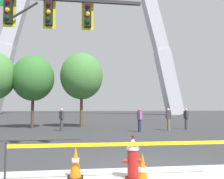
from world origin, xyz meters
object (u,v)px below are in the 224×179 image
(traffic_cone_by_hydrant, at_px, (143,172))
(pedestrian_walking_left, at_px, (186,119))
(traffic_cone_mid_sidewalk, at_px, (76,162))
(pedestrian_standing_center, at_px, (62,119))
(traffic_signal_gantry, at_px, (18,33))
(monument_arch, at_px, (88,14))
(pedestrian_near_trees, at_px, (168,119))
(pedestrian_walking_right, at_px, (139,120))
(fire_hydrant, at_px, (133,159))

(traffic_cone_by_hydrant, height_order, pedestrian_walking_left, pedestrian_walking_left)
(traffic_cone_by_hydrant, xyz_separation_m, traffic_cone_mid_sidewalk, (-1.34, 1.04, 0.00))
(traffic_cone_mid_sidewalk, distance_m, pedestrian_standing_center, 11.75)
(traffic_cone_by_hydrant, relative_size, pedestrian_walking_left, 0.46)
(traffic_signal_gantry, bearing_deg, traffic_cone_mid_sidewalk, -54.22)
(monument_arch, distance_m, pedestrian_walking_left, 43.92)
(pedestrian_walking_left, distance_m, pedestrian_near_trees, 1.76)
(traffic_cone_mid_sidewalk, bearing_deg, pedestrian_walking_right, 68.34)
(traffic_signal_gantry, bearing_deg, traffic_cone_by_hydrant, -49.04)
(traffic_cone_by_hydrant, distance_m, traffic_signal_gantry, 6.56)
(traffic_cone_by_hydrant, xyz_separation_m, pedestrian_standing_center, (-2.52, 12.72, 0.46))
(traffic_cone_mid_sidewalk, distance_m, monument_arch, 54.02)
(pedestrian_standing_center, xyz_separation_m, pedestrian_near_trees, (7.61, -0.66, 0.00))
(traffic_cone_mid_sidewalk, xyz_separation_m, monument_arch, (1.71, 48.90, 22.88))
(monument_arch, relative_size, pedestrian_walking_right, 34.09)
(fire_hydrant, distance_m, pedestrian_standing_center, 12.21)
(fire_hydrant, distance_m, traffic_signal_gantry, 6.03)
(pedestrian_walking_left, bearing_deg, pedestrian_near_trees, -158.06)
(monument_arch, bearing_deg, pedestrian_near_trees, -82.92)
(traffic_cone_by_hydrant, height_order, traffic_cone_mid_sidewalk, same)
(traffic_cone_mid_sidewalk, relative_size, pedestrian_standing_center, 0.46)
(fire_hydrant, bearing_deg, pedestrian_standing_center, 101.82)
(pedestrian_walking_right, bearing_deg, pedestrian_walking_left, 18.39)
(pedestrian_walking_left, xyz_separation_m, pedestrian_walking_right, (-3.93, -1.31, 0.00))
(traffic_cone_by_hydrant, relative_size, pedestrian_standing_center, 0.46)
(traffic_cone_mid_sidewalk, xyz_separation_m, pedestrian_standing_center, (-1.19, 11.68, 0.46))
(pedestrian_standing_center, bearing_deg, pedestrian_walking_right, -13.87)
(fire_hydrant, distance_m, monument_arch, 54.19)
(pedestrian_standing_center, height_order, pedestrian_walking_right, same)
(traffic_cone_by_hydrant, relative_size, pedestrian_walking_right, 0.46)
(traffic_cone_by_hydrant, distance_m, traffic_cone_mid_sidewalk, 1.70)
(monument_arch, height_order, pedestrian_walking_left, monument_arch)
(traffic_cone_by_hydrant, distance_m, monument_arch, 54.94)
(fire_hydrant, xyz_separation_m, pedestrian_standing_center, (-2.50, 11.95, 0.35))
(monument_arch, relative_size, pedestrian_standing_center, 34.09)
(pedestrian_standing_center, distance_m, pedestrian_walking_right, 5.47)
(traffic_cone_mid_sidewalk, xyz_separation_m, pedestrian_walking_right, (4.12, 10.37, 0.46))
(traffic_cone_mid_sidewalk, height_order, pedestrian_standing_center, pedestrian_standing_center)
(fire_hydrant, height_order, traffic_signal_gantry, traffic_signal_gantry)
(pedestrian_walking_left, bearing_deg, monument_arch, 99.66)
(pedestrian_near_trees, bearing_deg, traffic_cone_by_hydrant, -112.85)
(traffic_cone_mid_sidewalk, xyz_separation_m, pedestrian_near_trees, (6.42, 11.02, 0.46))
(traffic_signal_gantry, distance_m, pedestrian_walking_left, 13.85)
(traffic_signal_gantry, height_order, pedestrian_walking_left, traffic_signal_gantry)
(fire_hydrant, height_order, pedestrian_near_trees, pedestrian_near_trees)
(traffic_cone_by_hydrant, xyz_separation_m, pedestrian_near_trees, (5.08, 12.06, 0.46))
(traffic_cone_mid_sidewalk, distance_m, pedestrian_near_trees, 12.76)
(fire_hydrant, relative_size, pedestrian_standing_center, 0.62)
(traffic_signal_gantry, height_order, monument_arch, monument_arch)
(fire_hydrant, height_order, pedestrian_standing_center, pedestrian_standing_center)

